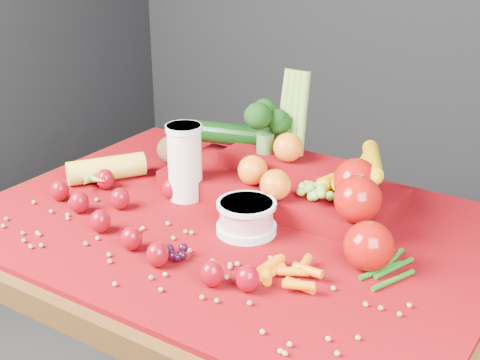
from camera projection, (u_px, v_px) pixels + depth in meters
The scene contains 12 objects.
table at pixel (235, 268), 1.41m from camera, with size 1.10×0.80×0.75m.
red_cloth at pixel (235, 225), 1.37m from camera, with size 1.05×0.75×0.01m, color #6F0304.
milk_glass at pixel (185, 160), 1.45m from camera, with size 0.08×0.08×0.17m.
yogurt_bowl at pixel (246, 216), 1.32m from camera, with size 0.12×0.12×0.07m.
strawberry_scatter at pixel (134, 218), 1.33m from camera, with size 0.58×0.28×0.05m.
dark_grape_cluster at pixel (173, 252), 1.23m from camera, with size 0.06×0.05×0.03m, color black, non-canonical shape.
soybean_scatter at pixel (174, 262), 1.21m from camera, with size 0.84×0.24×0.01m, color #9D7D44, non-canonical shape.
corn_ear at pixel (95, 175), 1.54m from camera, with size 0.25×0.27×0.06m.
potato at pixel (178, 151), 1.63m from camera, with size 0.12×0.08×0.08m, color #53321C.
baby_carrot_pile at pixel (282, 269), 1.17m from camera, with size 0.17×0.17×0.03m, color #DB6507, non-canonical shape.
green_bean_pile at pixel (394, 271), 1.18m from camera, with size 0.14×0.12×0.01m, color #1A5112, non-canonical shape.
produce_mound at pixel (297, 178), 1.43m from camera, with size 0.61×0.38×0.27m.
Camera 1 is at (0.68, -1.02, 1.39)m, focal length 50.00 mm.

